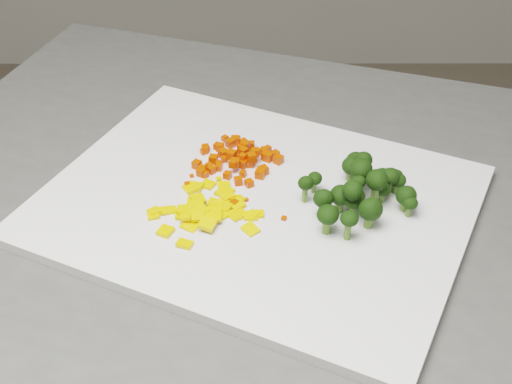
{
  "coord_description": "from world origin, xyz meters",
  "views": [
    {
      "loc": [
        -0.1,
        -0.75,
        1.41
      ],
      "look_at": [
        -0.1,
        -0.11,
        0.92
      ],
      "focal_mm": 50.0,
      "sensor_mm": 36.0,
      "label": 1
    }
  ],
  "objects_px": {
    "cutting_board": "(256,203)",
    "carrot_pile": "(238,152)",
    "broccoli_pile": "(360,186)",
    "pepper_pile": "(206,210)"
  },
  "relations": [
    {
      "from": "pepper_pile",
      "to": "broccoli_pile",
      "type": "relative_size",
      "value": 0.97
    },
    {
      "from": "carrot_pile",
      "to": "broccoli_pile",
      "type": "xyz_separation_m",
      "value": [
        0.14,
        -0.09,
        0.01
      ]
    },
    {
      "from": "carrot_pile",
      "to": "broccoli_pile",
      "type": "bearing_deg",
      "value": -33.08
    },
    {
      "from": "broccoli_pile",
      "to": "cutting_board",
      "type": "bearing_deg",
      "value": 172.71
    },
    {
      "from": "cutting_board",
      "to": "broccoli_pile",
      "type": "xyz_separation_m",
      "value": [
        0.11,
        -0.01,
        0.04
      ]
    },
    {
      "from": "broccoli_pile",
      "to": "carrot_pile",
      "type": "bearing_deg",
      "value": 146.92
    },
    {
      "from": "cutting_board",
      "to": "carrot_pile",
      "type": "height_order",
      "value": "carrot_pile"
    },
    {
      "from": "cutting_board",
      "to": "broccoli_pile",
      "type": "bearing_deg",
      "value": -7.29
    },
    {
      "from": "broccoli_pile",
      "to": "pepper_pile",
      "type": "bearing_deg",
      "value": -174.46
    },
    {
      "from": "cutting_board",
      "to": "pepper_pile",
      "type": "bearing_deg",
      "value": -150.72
    }
  ]
}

